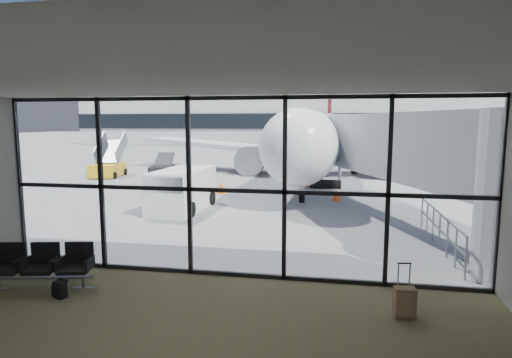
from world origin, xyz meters
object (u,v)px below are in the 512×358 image
(airliner, at_px, (321,137))
(service_van, at_px, (181,189))
(seating_row, at_px, (43,263))
(mobile_stairs, at_px, (108,168))
(belt_loader, at_px, (162,171))
(backpack, at_px, (60,289))
(suitcase, at_px, (405,302))

(airliner, bearing_deg, service_van, -107.23)
(seating_row, xyz_separation_m, mobile_stairs, (-9.18, 19.32, 0.04))
(seating_row, bearing_deg, airliner, 65.05)
(airliner, bearing_deg, mobile_stairs, -156.96)
(airliner, height_order, mobile_stairs, airliner)
(seating_row, height_order, service_van, service_van)
(service_van, bearing_deg, seating_row, -88.67)
(service_van, distance_m, belt_loader, 10.36)
(backpack, xyz_separation_m, service_van, (-0.69, 9.60, 0.72))
(mobile_stairs, bearing_deg, suitcase, -57.30)
(airliner, bearing_deg, belt_loader, -144.63)
(service_van, bearing_deg, mobile_stairs, 134.08)
(suitcase, bearing_deg, seating_row, 170.19)
(seating_row, distance_m, mobile_stairs, 21.39)
(seating_row, distance_m, suitcase, 8.13)
(backpack, relative_size, service_van, 0.10)
(backpack, height_order, airliner, airliner)
(suitcase, xyz_separation_m, service_van, (-8.02, 9.25, 0.59))
(seating_row, relative_size, airliner, 0.07)
(backpack, xyz_separation_m, mobile_stairs, (-9.97, 19.86, 0.41))
(seating_row, bearing_deg, mobile_stairs, 103.13)
(seating_row, bearing_deg, belt_loader, 91.97)
(airliner, xyz_separation_m, service_van, (-5.53, -16.01, -1.80))
(seating_row, relative_size, belt_loader, 0.60)
(service_van, bearing_deg, suitcase, -47.13)
(suitcase, distance_m, belt_loader, 22.44)
(service_van, xyz_separation_m, mobile_stairs, (-9.28, 10.26, -0.31))
(seating_row, xyz_separation_m, suitcase, (8.12, -0.19, -0.24))
(airliner, bearing_deg, seating_row, -100.82)
(backpack, xyz_separation_m, suitcase, (7.33, 0.35, 0.13))
(service_van, relative_size, belt_loader, 1.07)
(suitcase, height_order, service_van, service_van)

